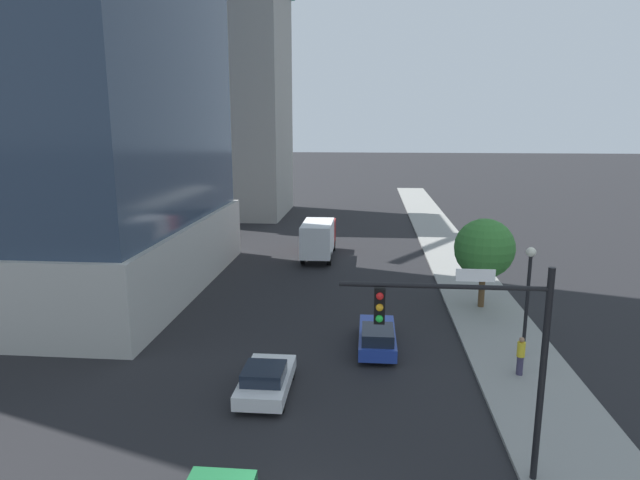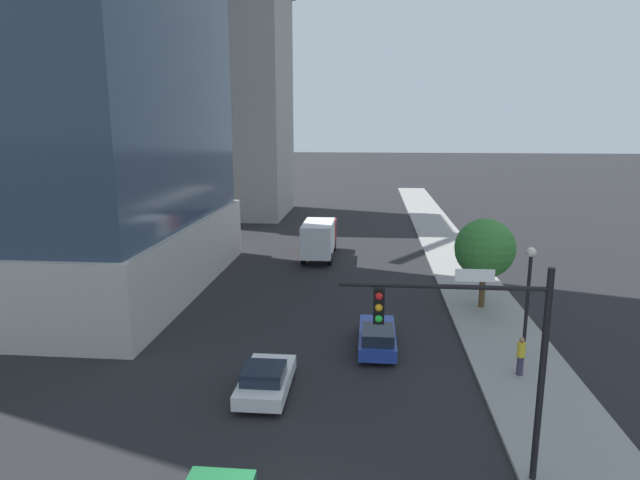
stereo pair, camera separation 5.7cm
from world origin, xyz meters
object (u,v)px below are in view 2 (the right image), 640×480
at_px(traffic_light_pole, 474,336).
at_px(car_white, 266,380).
at_px(pedestrian_yellow_shirt, 521,356).
at_px(box_truck, 319,237).
at_px(street_lamp, 529,285).
at_px(car_blue, 377,337).
at_px(street_tree, 485,249).
at_px(construction_building, 223,80).

bearing_deg(traffic_light_pole, car_white, 146.42).
distance_m(car_white, pedestrian_yellow_shirt, 10.85).
relative_size(traffic_light_pole, box_truck, 0.92).
height_order(street_lamp, car_blue, street_lamp).
relative_size(street_lamp, box_truck, 0.72).
relative_size(street_tree, pedestrian_yellow_shirt, 3.08).
relative_size(street_lamp, pedestrian_yellow_shirt, 3.05).
bearing_deg(street_lamp, pedestrian_yellow_shirt, -108.72).
bearing_deg(car_white, street_tree, 46.88).
relative_size(construction_building, street_tree, 6.76).
xyz_separation_m(car_blue, pedestrian_yellow_shirt, (6.05, -2.40, 0.34)).
distance_m(street_tree, pedestrian_yellow_shirt, 9.35).
xyz_separation_m(street_lamp, car_white, (-11.22, -4.36, -2.95)).
bearing_deg(street_tree, construction_building, 126.00).
bearing_deg(street_lamp, car_white, -158.75).
height_order(car_blue, car_white, car_blue).
xyz_separation_m(traffic_light_pole, pedestrian_yellow_shirt, (3.46, 7.15, -3.67)).
bearing_deg(street_tree, box_truck, 132.72).
height_order(box_truck, pedestrian_yellow_shirt, box_truck).
xyz_separation_m(construction_building, traffic_light_pole, (20.39, -49.13, -10.99)).
distance_m(street_lamp, car_white, 12.39).
xyz_separation_m(traffic_light_pole, car_blue, (-2.59, 9.55, -4.01)).
xyz_separation_m(street_tree, car_blue, (-6.17, -6.58, -2.97)).
distance_m(street_tree, car_white, 15.92).
height_order(street_lamp, street_tree, street_tree).
xyz_separation_m(construction_building, car_blue, (17.80, -39.58, -15.00)).
height_order(construction_building, street_lamp, construction_building).
relative_size(car_white, box_truck, 0.56).
bearing_deg(traffic_light_pole, construction_building, 112.54).
distance_m(construction_building, car_white, 48.73).
bearing_deg(box_truck, car_white, -90.00).
bearing_deg(car_white, car_blue, 46.97).
bearing_deg(box_truck, construction_building, 121.81).
xyz_separation_m(street_tree, pedestrian_yellow_shirt, (-0.12, -8.97, -2.63)).
relative_size(street_lamp, street_tree, 0.99).
bearing_deg(box_truck, street_tree, -47.28).
relative_size(traffic_light_pole, pedestrian_yellow_shirt, 3.89).
bearing_deg(pedestrian_yellow_shirt, box_truck, 117.21).
height_order(construction_building, box_truck, construction_building).
height_order(traffic_light_pole, street_lamp, traffic_light_pole).
xyz_separation_m(street_tree, box_truck, (-10.69, 11.57, -1.89)).
xyz_separation_m(construction_building, street_lamp, (24.50, -40.05, -12.08)).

